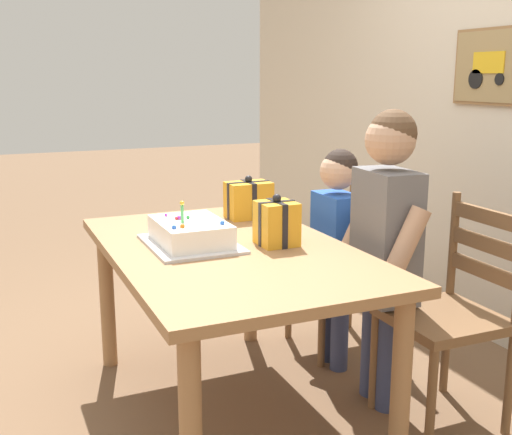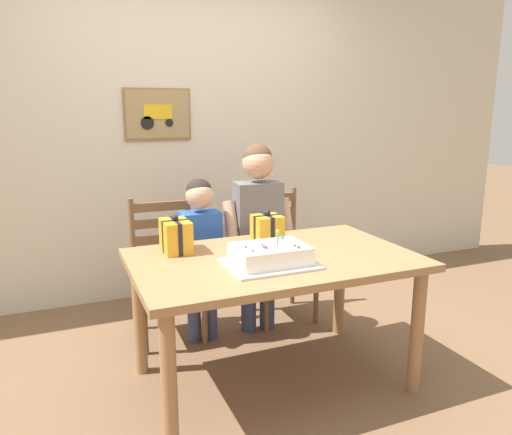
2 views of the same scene
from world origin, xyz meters
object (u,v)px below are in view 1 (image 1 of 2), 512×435
(birthday_cake, at_px, (191,234))
(child_older, at_px, (386,230))
(chair_left, at_px, (345,260))
(chair_right, at_px, (452,313))
(dining_table, at_px, (228,269))
(gift_box_beside_cake, at_px, (277,223))
(child_younger, at_px, (336,237))
(gift_box_red_large, at_px, (249,200))

(birthday_cake, xyz_separation_m, child_older, (0.26, 0.77, -0.00))
(chair_left, distance_m, chair_right, 0.81)
(child_older, bearing_deg, chair_left, 163.39)
(chair_right, xyz_separation_m, child_older, (-0.23, -0.17, 0.31))
(dining_table, xyz_separation_m, chair_left, (-0.41, 0.81, -0.17))
(gift_box_beside_cake, bearing_deg, child_younger, 120.99)
(dining_table, relative_size, gift_box_red_large, 6.92)
(dining_table, bearing_deg, chair_left, 116.72)
(chair_right, height_order, child_older, child_older)
(gift_box_red_large, bearing_deg, chair_left, 84.65)
(gift_box_red_large, xyz_separation_m, chair_left, (0.05, 0.52, -0.35))
(birthday_cake, height_order, child_older, child_older)
(chair_left, bearing_deg, child_older, -16.61)
(dining_table, distance_m, gift_box_beside_cake, 0.27)
(chair_left, bearing_deg, child_younger, -42.56)
(dining_table, height_order, child_younger, child_younger)
(dining_table, relative_size, child_younger, 1.38)
(gift_box_red_large, xyz_separation_m, child_younger, (0.24, 0.35, -0.17))
(child_older, bearing_deg, birthday_cake, -108.57)
(birthday_cake, distance_m, child_younger, 0.79)
(child_younger, bearing_deg, child_older, -0.06)
(chair_left, relative_size, chair_right, 1.00)
(birthday_cake, bearing_deg, chair_right, 62.49)
(chair_left, height_order, child_older, child_older)
(gift_box_beside_cake, xyz_separation_m, child_younger, (-0.27, 0.44, -0.17))
(dining_table, distance_m, child_older, 0.67)
(birthday_cake, xyz_separation_m, chair_left, (-0.33, 0.94, -0.31))
(birthday_cake, relative_size, chair_left, 0.48)
(gift_box_red_large, bearing_deg, child_younger, 55.87)
(dining_table, xyz_separation_m, chair_right, (0.41, 0.81, -0.17))
(gift_box_beside_cake, bearing_deg, birthday_cake, -111.55)
(gift_box_beside_cake, distance_m, child_younger, 0.54)
(chair_right, bearing_deg, birthday_cake, -117.51)
(birthday_cake, distance_m, gift_box_beside_cake, 0.35)
(dining_table, distance_m, chair_right, 0.92)
(chair_right, relative_size, child_older, 0.72)
(chair_right, relative_size, child_younger, 0.86)
(child_younger, bearing_deg, dining_table, -71.05)
(gift_box_beside_cake, relative_size, chair_left, 0.23)
(dining_table, height_order, gift_box_red_large, gift_box_red_large)
(dining_table, relative_size, birthday_cake, 3.37)
(gift_box_red_large, distance_m, chair_right, 1.07)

